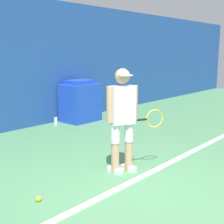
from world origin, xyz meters
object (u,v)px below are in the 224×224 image
at_px(tennis_player, 123,116).
at_px(covered_chair, 80,102).
at_px(water_bottle, 56,121).
at_px(tennis_ball, 39,199).

distance_m(tennis_player, covered_chair, 3.67).
bearing_deg(water_bottle, tennis_player, -111.39).
relative_size(tennis_player, tennis_ball, 22.86).
relative_size(tennis_player, water_bottle, 6.69).
height_order(tennis_player, covered_chair, tennis_player).
bearing_deg(tennis_ball, water_bottle, 48.56).
height_order(tennis_player, water_bottle, tennis_player).
bearing_deg(tennis_player, water_bottle, 95.86).
bearing_deg(water_bottle, covered_chair, -6.73).
relative_size(covered_chair, water_bottle, 4.61).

